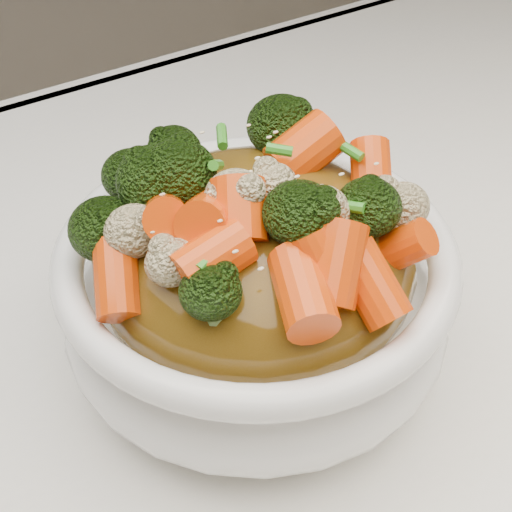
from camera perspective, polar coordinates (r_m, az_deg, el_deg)
tablecloth at (r=0.48m, az=-0.99°, el=-11.57°), size 1.20×0.80×0.04m
bowl at (r=0.46m, az=0.00°, el=-3.18°), size 0.30×0.30×0.09m
sauce_base at (r=0.44m, az=0.00°, el=-0.31°), size 0.24×0.24×0.10m
carrots at (r=0.40m, az=0.00°, el=6.70°), size 0.24×0.24×0.05m
broccoli at (r=0.40m, az=0.00°, el=6.58°), size 0.24×0.24×0.05m
cauliflower at (r=0.40m, az=0.00°, el=6.33°), size 0.24×0.24×0.04m
scallions at (r=0.40m, az=0.00°, el=6.82°), size 0.18×0.18×0.02m
sesame_seeds at (r=0.40m, az=0.00°, el=6.82°), size 0.21×0.21×0.01m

